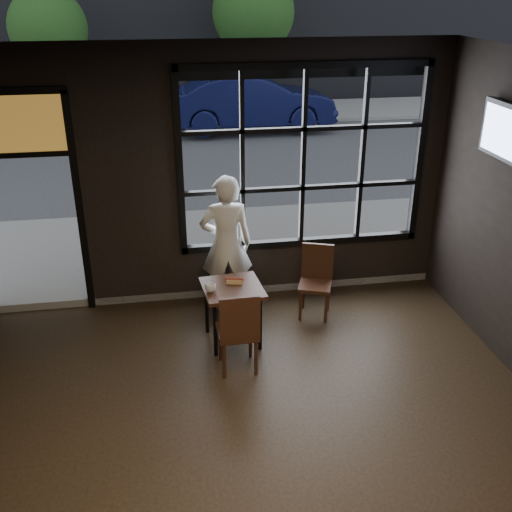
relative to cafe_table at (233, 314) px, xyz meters
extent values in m
cube|color=black|center=(-0.17, -2.41, -0.36)|extent=(6.00, 7.00, 0.02)
cube|color=black|center=(-0.17, -2.41, 2.86)|extent=(6.00, 7.00, 0.02)
cube|color=black|center=(1.03, 1.09, 1.45)|extent=(3.06, 0.12, 2.28)
cube|color=orange|center=(-2.27, 1.09, 2.00)|extent=(1.20, 0.06, 0.70)
cube|color=#545456|center=(-0.17, 21.59, -0.37)|extent=(60.00, 41.00, 0.04)
cube|color=black|center=(0.00, 0.00, 0.00)|extent=(0.71, 0.71, 0.70)
cube|color=black|center=(-0.02, -0.53, 0.13)|extent=(0.42, 0.42, 0.95)
cube|color=black|center=(1.06, 0.40, 0.09)|extent=(0.49, 0.49, 0.89)
imported|color=silver|center=(0.03, 0.78, 0.52)|extent=(0.64, 0.43, 1.74)
imported|color=silver|center=(-0.25, -0.07, 0.39)|extent=(0.16, 0.16, 0.10)
cube|color=black|center=(2.76, -0.41, 2.04)|extent=(0.11, 0.96, 0.56)
imported|color=#0E123C|center=(1.82, 10.21, 0.48)|extent=(4.49, 1.70, 1.46)
cylinder|color=#332114|center=(-3.46, 12.42, 0.63)|extent=(0.18, 0.18, 1.96)
sphere|color=#2C5D20|center=(-3.46, 12.42, 2.23)|extent=(2.14, 2.14, 2.14)
cylinder|color=#332114|center=(2.33, 12.86, 0.76)|extent=(0.20, 0.20, 2.22)
sphere|color=#235117|center=(2.33, 12.86, 2.57)|extent=(2.42, 2.42, 2.42)
camera|label=1|loc=(-0.71, -5.83, 3.43)|focal=42.00mm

